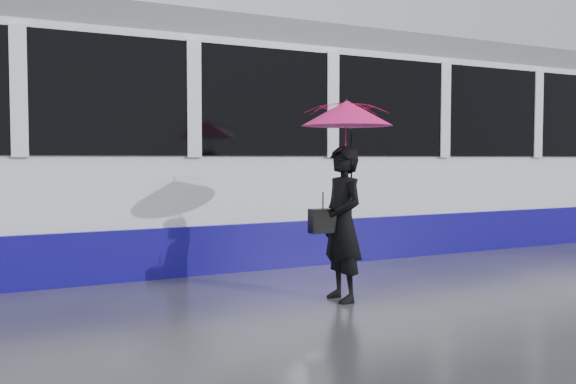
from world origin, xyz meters
TOP-DOWN VIEW (x-y plane):
  - ground at (0.00, 0.00)m, footprint 90.00×90.00m
  - rails at (0.00, 2.50)m, footprint 34.00×1.51m
  - tram at (2.10, 2.50)m, footprint 26.00×2.56m
  - woman at (0.48, -0.77)m, footprint 0.40×0.59m
  - umbrella at (0.53, -0.77)m, footprint 0.96×0.96m
  - handbag at (0.26, -0.75)m, footprint 0.29×0.13m

SIDE VIEW (x-z plane):
  - ground at x=0.00m, z-range 0.00..0.00m
  - rails at x=0.00m, z-range 0.00..0.02m
  - woman at x=0.48m, z-range 0.00..1.59m
  - handbag at x=0.26m, z-range 0.62..1.05m
  - tram at x=2.10m, z-range -0.04..3.31m
  - umbrella at x=0.53m, z-range 1.21..2.28m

